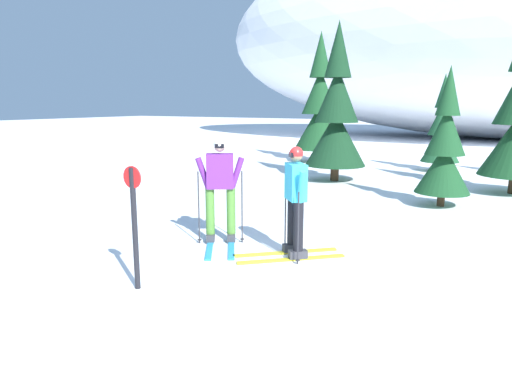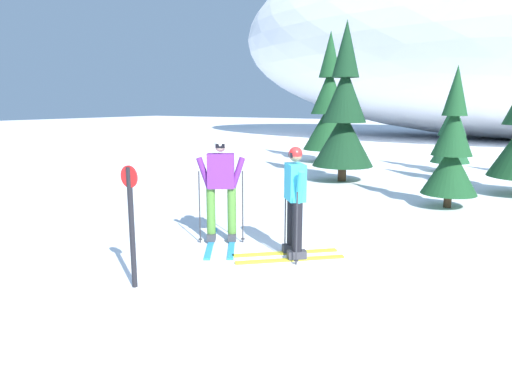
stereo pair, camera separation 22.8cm
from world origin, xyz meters
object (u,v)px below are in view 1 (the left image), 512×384
object	(u,v)px
pine_tree_center	(445,149)
trail_marker_post	(134,221)
pine_tree_far_left	(320,109)
skier_cyan_jacket	(295,200)
pine_tree_center_left	(442,131)
skier_purple_jacket	(220,188)
pine_tree_left	(336,116)

from	to	relation	value
pine_tree_center	trail_marker_post	world-z (taller)	pine_tree_center
trail_marker_post	pine_tree_far_left	bearing A→B (deg)	102.25
skier_cyan_jacket	pine_tree_far_left	xyz separation A→B (m)	(-4.11, 11.16, 1.24)
pine_tree_center	pine_tree_center_left	bearing A→B (deg)	98.56
pine_tree_far_left	trail_marker_post	xyz separation A→B (m)	(2.89, -13.30, -1.24)
trail_marker_post	skier_cyan_jacket	bearing A→B (deg)	60.13
skier_cyan_jacket	skier_purple_jacket	distance (m)	1.42
skier_cyan_jacket	skier_purple_jacket	xyz separation A→B (m)	(-1.42, 0.07, 0.05)
pine_tree_center	skier_purple_jacket	bearing A→B (deg)	-120.66
pine_tree_far_left	pine_tree_center	size ratio (longest dim) A/B	1.61
skier_cyan_jacket	trail_marker_post	world-z (taller)	skier_cyan_jacket
pine_tree_center_left	pine_tree_center	bearing A→B (deg)	-81.44
pine_tree_far_left	skier_cyan_jacket	bearing A→B (deg)	-69.77
skier_purple_jacket	pine_tree_far_left	world-z (taller)	pine_tree_far_left
skier_purple_jacket	pine_tree_center	distance (m)	5.65
pine_tree_center	trail_marker_post	size ratio (longest dim) A/B	1.99
skier_purple_jacket	trail_marker_post	size ratio (longest dim) A/B	1.12
skier_cyan_jacket	skier_purple_jacket	bearing A→B (deg)	177.29
skier_cyan_jacket	trail_marker_post	xyz separation A→B (m)	(-1.23, -2.14, 0.00)
pine_tree_left	pine_tree_center	world-z (taller)	pine_tree_left
pine_tree_left	skier_purple_jacket	bearing A→B (deg)	-85.82
skier_cyan_jacket	pine_tree_far_left	bearing A→B (deg)	110.23
skier_purple_jacket	skier_cyan_jacket	bearing A→B (deg)	-2.71
pine_tree_center_left	pine_tree_center	world-z (taller)	pine_tree_center_left
pine_tree_far_left	trail_marker_post	distance (m)	13.66
trail_marker_post	skier_purple_jacket	bearing A→B (deg)	94.94
pine_tree_far_left	trail_marker_post	bearing A→B (deg)	-77.75
pine_tree_left	trail_marker_post	bearing A→B (deg)	-85.64
skier_purple_jacket	pine_tree_center_left	distance (m)	10.93
skier_cyan_jacket	pine_tree_left	xyz separation A→B (m)	(-1.93, 7.09, 1.08)
pine_tree_center_left	trail_marker_post	world-z (taller)	pine_tree_center_left
pine_tree_center_left	pine_tree_center	xyz separation A→B (m)	(0.89, -5.89, -0.08)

